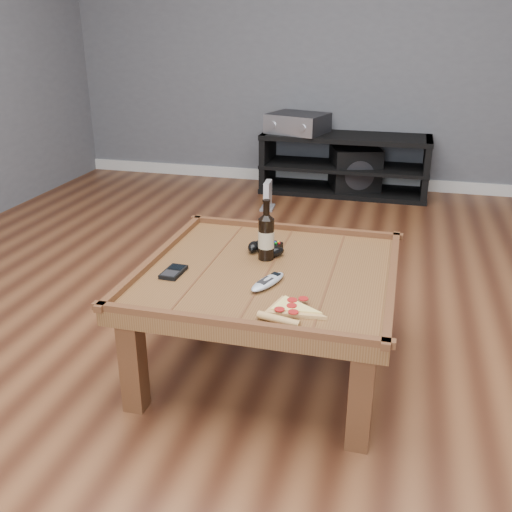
% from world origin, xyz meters
% --- Properties ---
extents(ground, '(6.00, 6.00, 0.00)m').
position_xyz_m(ground, '(0.00, 0.00, 0.00)').
color(ground, '#401F12').
rests_on(ground, ground).
extents(wall_back, '(5.00, 0.04, 2.70)m').
position_xyz_m(wall_back, '(0.00, 3.00, 1.35)').
color(wall_back, '#4F5257').
rests_on(wall_back, ground).
extents(baseboard, '(5.00, 0.02, 0.10)m').
position_xyz_m(baseboard, '(0.00, 2.99, 0.05)').
color(baseboard, silver).
rests_on(baseboard, ground).
extents(coffee_table, '(1.03, 1.03, 0.48)m').
position_xyz_m(coffee_table, '(0.00, 0.00, 0.39)').
color(coffee_table, '#563318').
rests_on(coffee_table, ground).
extents(media_console, '(1.40, 0.45, 0.50)m').
position_xyz_m(media_console, '(0.00, 2.75, 0.25)').
color(media_console, black).
rests_on(media_console, ground).
extents(beer_bottle, '(0.07, 0.07, 0.26)m').
position_xyz_m(beer_bottle, '(-0.04, 0.10, 0.55)').
color(beer_bottle, black).
rests_on(beer_bottle, coffee_table).
extents(game_controller, '(0.18, 0.15, 0.05)m').
position_xyz_m(game_controller, '(-0.05, 0.17, 0.47)').
color(game_controller, black).
rests_on(game_controller, coffee_table).
extents(pizza_slice, '(0.23, 0.31, 0.03)m').
position_xyz_m(pizza_slice, '(0.15, -0.34, 0.46)').
color(pizza_slice, tan).
rests_on(pizza_slice, coffee_table).
extents(smartphone, '(0.08, 0.13, 0.02)m').
position_xyz_m(smartphone, '(-0.36, -0.14, 0.46)').
color(smartphone, black).
rests_on(smartphone, coffee_table).
extents(remote_control, '(0.13, 0.21, 0.03)m').
position_xyz_m(remote_control, '(0.03, -0.15, 0.46)').
color(remote_control, '#989FA6').
rests_on(remote_control, coffee_table).
extents(av_receiver, '(0.55, 0.49, 0.16)m').
position_xyz_m(av_receiver, '(-0.41, 2.74, 0.58)').
color(av_receiver, black).
rests_on(av_receiver, media_console).
extents(subwoofer, '(0.49, 0.49, 0.39)m').
position_xyz_m(subwoofer, '(0.09, 2.80, 0.19)').
color(subwoofer, black).
rests_on(subwoofer, ground).
extents(game_console, '(0.11, 0.18, 0.22)m').
position_xyz_m(game_console, '(-0.52, 2.15, 0.10)').
color(game_console, slate).
rests_on(game_console, ground).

